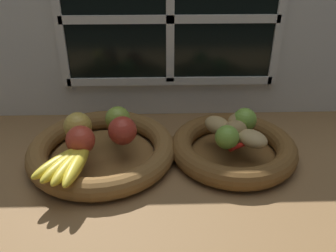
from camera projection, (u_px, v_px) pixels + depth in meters
ground_plane at (173, 168)px, 93.72cm from camera, size 140.00×90.00×3.00cm
back_wall at (170, 28)px, 105.37cm from camera, size 140.00×4.60×55.00cm
fruit_bowl_left at (102, 150)px, 93.62cm from camera, size 38.75×38.75×5.63cm
fruit_bowl_right at (233, 148)px, 94.48cm from camera, size 33.36×33.36×5.63cm
apple_green_back at (118, 119)px, 95.35cm from camera, size 6.79×6.79×6.79cm
apple_golden_left at (78, 126)px, 91.34cm from camera, size 7.26×7.26×7.26cm
apple_red_front at (80, 140)px, 85.52cm from camera, size 7.08×7.08×7.08cm
apple_red_right at (122, 131)px, 89.24cm from camera, size 7.32×7.32×7.32cm
banana_bunch_front at (69, 162)px, 80.69cm from camera, size 12.71×17.78×3.24cm
potato_oblong at (218, 125)px, 94.59cm from camera, size 9.18×9.79×4.45cm
potato_back at (240, 121)px, 96.19cm from camera, size 8.61×7.18×4.98cm
potato_large at (235, 130)px, 91.78cm from camera, size 7.15×6.27×5.09cm
potato_small at (252, 139)px, 88.98cm from camera, size 9.92×9.89×4.04cm
lime_near at (227, 137)px, 87.67cm from camera, size 6.05×6.05×6.05cm
lime_far at (245, 120)px, 95.36cm from camera, size 6.39×6.39×6.39cm
chili_pepper at (247, 143)px, 89.20cm from camera, size 10.34×6.05×1.83cm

